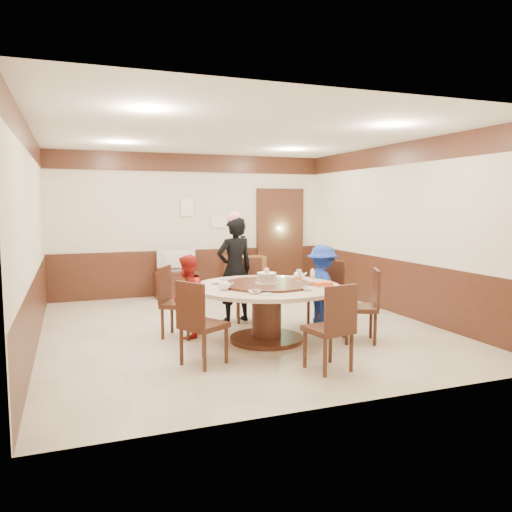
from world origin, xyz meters
name	(u,v)px	position (x,y,z in m)	size (l,w,h in m)	color
room	(240,255)	(0.01, 0.01, 1.08)	(6.00, 6.04, 2.84)	beige
banquet_table	(267,302)	(0.11, -0.78, 0.53)	(1.95, 1.95, 0.78)	#3C1D12
chair_0	(326,306)	(1.23, -0.35, 0.30)	(0.62, 0.61, 0.97)	#3C1D12
chair_1	(250,301)	(0.29, 0.40, 0.30)	(0.54, 0.55, 0.97)	#3C1D12
chair_2	(178,315)	(-0.95, -0.15, 0.30)	(0.61, 0.60, 0.97)	#3C1D12
chair_3	(202,338)	(-0.94, -1.44, 0.30)	(0.61, 0.61, 0.97)	#3C1D12
chair_4	(329,343)	(0.32, -2.11, 0.30)	(0.51, 0.52, 0.97)	#3C1D12
chair_5	(361,319)	(1.27, -1.24, 0.30)	(0.59, 0.58, 0.97)	#3C1D12
person_standing	(235,270)	(0.07, 0.44, 0.81)	(0.59, 0.39, 1.62)	black
person_red	(187,297)	(-0.83, -0.24, 0.57)	(0.55, 0.43, 1.13)	#A61A16
person_blue	(323,287)	(1.14, -0.41, 0.61)	(0.79, 0.45, 1.22)	navy
birthday_cake	(267,278)	(0.11, -0.78, 0.85)	(0.31, 0.31, 0.21)	white
teapot_left	(224,285)	(-0.52, -0.93, 0.81)	(0.17, 0.15, 0.13)	white
teapot_right	(299,276)	(0.71, -0.49, 0.81)	(0.17, 0.15, 0.13)	white
bowl_0	(216,283)	(-0.48, -0.44, 0.77)	(0.15, 0.15, 0.04)	white
bowl_1	(308,289)	(0.44, -1.32, 0.77)	(0.14, 0.14, 0.04)	white
bowl_2	(255,292)	(-0.25, -1.30, 0.77)	(0.15, 0.15, 0.04)	white
bowl_3	(316,282)	(0.78, -0.90, 0.77)	(0.15, 0.15, 0.05)	white
saucer_near	(267,294)	(-0.14, -1.43, 0.76)	(0.18, 0.18, 0.01)	white
saucer_far	(283,278)	(0.56, -0.28, 0.76)	(0.18, 0.18, 0.01)	white
shrimp_platter	(322,285)	(0.74, -1.14, 0.78)	(0.30, 0.20, 0.06)	white
bottle_0	(300,278)	(0.57, -0.81, 0.83)	(0.06, 0.06, 0.16)	white
bottle_1	(312,276)	(0.82, -0.70, 0.83)	(0.06, 0.06, 0.16)	white
tv_stand	(177,284)	(-0.37, 2.75, 0.25)	(0.85, 0.45, 0.50)	#3C1D12
television	(177,261)	(-0.37, 2.75, 0.71)	(0.74, 0.10, 0.43)	gray
side_cabinet	(245,274)	(1.05, 2.78, 0.38)	(0.80, 0.40, 0.75)	brown
thermos	(243,247)	(1.01, 2.78, 0.94)	(0.15, 0.15, 0.38)	silver
notice_left	(187,207)	(-0.10, 2.96, 1.75)	(0.25, 0.00, 0.35)	white
notice_right	(219,222)	(0.55, 2.96, 1.45)	(0.30, 0.00, 0.22)	white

